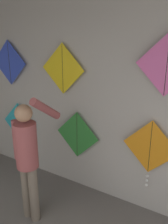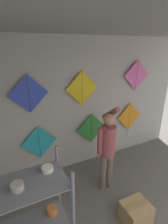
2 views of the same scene
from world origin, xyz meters
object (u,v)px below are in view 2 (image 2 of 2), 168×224
(cardboard_box, at_px, (136,213))
(kite_3, at_px, (29,94))
(shopkeeper, at_px, (107,146))
(kite_0, at_px, (39,142))
(kite_1, at_px, (91,128))
(kite_2, at_px, (129,118))
(kite_5, at_px, (137,75))
(kite_4, at_px, (82,88))

(cardboard_box, distance_m, kite_3, 2.62)
(shopkeeper, bearing_deg, kite_0, 143.35)
(cardboard_box, xyz_separation_m, kite_0, (-1.06, 1.68, 0.64))
(kite_3, bearing_deg, kite_1, 0.00)
(cardboard_box, bearing_deg, shopkeeper, 92.08)
(cardboard_box, distance_m, kite_1, 1.82)
(shopkeeper, relative_size, kite_1, 2.33)
(kite_0, distance_m, kite_1, 1.18)
(kite_1, distance_m, kite_2, 1.07)
(shopkeeper, relative_size, kite_5, 2.33)
(shopkeeper, distance_m, kite_3, 1.67)
(kite_4, bearing_deg, cardboard_box, -86.09)
(kite_3, xyz_separation_m, kite_5, (2.44, 0.00, 0.16))
(kite_0, height_order, kite_1, kite_1)
(kite_0, bearing_deg, kite_1, 0.00)
(cardboard_box, relative_size, kite_3, 0.61)
(kite_2, bearing_deg, shopkeeper, -144.70)
(kite_1, height_order, kite_5, kite_5)
(kite_1, bearing_deg, shopkeeper, -99.37)
(kite_0, relative_size, kite_5, 1.00)
(cardboard_box, bearing_deg, kite_0, 122.33)
(kite_4, bearing_deg, kite_5, 0.00)
(kite_0, bearing_deg, kite_4, 0.00)
(shopkeeper, xyz_separation_m, kite_2, (1.21, 0.86, 0.00))
(cardboard_box, xyz_separation_m, kite_5, (1.28, 1.68, 1.80))
(kite_0, bearing_deg, kite_2, -0.02)
(cardboard_box, xyz_separation_m, kite_1, (0.11, 1.68, 0.70))
(cardboard_box, distance_m, kite_2, 2.19)
(kite_4, height_order, kite_5, kite_5)
(cardboard_box, relative_size, kite_2, 0.47)
(kite_0, distance_m, kite_5, 2.61)
(kite_2, xyz_separation_m, kite_5, (0.09, 0.00, 1.04))
(shopkeeper, bearing_deg, kite_5, 36.48)
(kite_2, bearing_deg, cardboard_box, -125.21)
(cardboard_box, relative_size, kite_0, 0.61)
(cardboard_box, height_order, kite_5, kite_5)
(kite_0, relative_size, kite_3, 1.00)
(shopkeeper, bearing_deg, kite_3, 145.82)
(shopkeeper, bearing_deg, cardboard_box, -84.78)
(shopkeeper, xyz_separation_m, kite_3, (-1.13, 0.86, 0.89))
(kite_0, bearing_deg, cardboard_box, -57.67)
(cardboard_box, bearing_deg, kite_5, 52.72)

